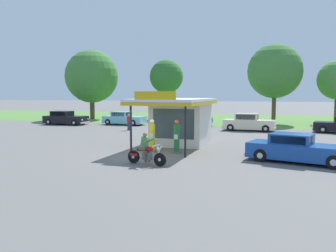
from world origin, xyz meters
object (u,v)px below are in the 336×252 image
at_px(motorcycle_with_rider, 146,151).
at_px(bystander_strolling_foreground, 172,126).
at_px(gas_pump_offside, 177,138).
at_px(parked_car_back_row_far_right, 124,119).
at_px(gas_pump_nearside, 152,137).
at_px(parked_car_back_row_centre_right, 249,123).
at_px(parked_car_back_row_left, 186,120).
at_px(bystander_chatting_near_pumps, 129,122).
at_px(parked_car_second_row_spare, 65,118).
at_px(featured_classic_sedan, 298,149).

distance_m(motorcycle_with_rider, bystander_strolling_foreground, 11.14).
height_order(gas_pump_offside, bystander_strolling_foreground, gas_pump_offside).
relative_size(motorcycle_with_rider, parked_car_back_row_far_right, 0.42).
height_order(gas_pump_nearside, parked_car_back_row_far_right, gas_pump_nearside).
bearing_deg(parked_car_back_row_centre_right, gas_pump_nearside, -107.02).
relative_size(parked_car_back_row_centre_right, parked_car_back_row_left, 0.87).
bearing_deg(gas_pump_offside, bystander_strolling_foreground, 110.11).
relative_size(bystander_chatting_near_pumps, bystander_strolling_foreground, 0.96).
bearing_deg(parked_car_second_row_spare, bystander_strolling_foreground, -24.81).
bearing_deg(parked_car_second_row_spare, gas_pump_nearside, -41.53).
bearing_deg(gas_pump_offside, gas_pump_nearside, -180.00).
bearing_deg(bystander_chatting_near_pumps, parked_car_back_row_left, 57.97).
bearing_deg(gas_pump_offside, featured_classic_sedan, -5.82).
distance_m(bystander_chatting_near_pumps, bystander_strolling_foreground, 6.39).
bearing_deg(motorcycle_with_rider, bystander_strolling_foreground, 101.45).
bearing_deg(parked_car_second_row_spare, bystander_chatting_near_pumps, -19.91).
distance_m(featured_classic_sedan, parked_car_second_row_spare, 28.34).
xyz_separation_m(parked_car_second_row_spare, parked_car_back_row_centre_right, (20.32, -0.17, 0.04)).
xyz_separation_m(featured_classic_sedan, parked_car_back_row_centre_right, (-3.81, 14.70, 0.08)).
height_order(featured_classic_sedan, parked_car_back_row_far_right, parked_car_back_row_far_right).
distance_m(gas_pump_nearside, parked_car_second_row_spare, 21.41).
bearing_deg(bystander_strolling_foreground, parked_car_back_row_far_right, 134.03).
bearing_deg(gas_pump_nearside, parked_car_back_row_left, 98.74).
xyz_separation_m(gas_pump_offside, parked_car_second_row_spare, (-17.55, 14.20, -0.19)).
relative_size(featured_classic_sedan, bystander_strolling_foreground, 3.35).
xyz_separation_m(parked_car_second_row_spare, parked_car_back_row_left, (13.41, 2.84, -0.03)).
height_order(gas_pump_nearside, gas_pump_offside, gas_pump_offside).
bearing_deg(parked_car_second_row_spare, featured_classic_sedan, -31.64).
distance_m(motorcycle_with_rider, featured_classic_sedan, 7.63).
bearing_deg(parked_car_back_row_centre_right, parked_car_back_row_far_right, 171.63).
bearing_deg(featured_classic_sedan, parked_car_second_row_spare, 148.36).
relative_size(parked_car_back_row_far_right, bystander_chatting_near_pumps, 3.26).
bearing_deg(parked_car_back_row_centre_right, bystander_strolling_foreground, -129.09).
xyz_separation_m(parked_car_second_row_spare, bystander_strolling_foreground, (14.87, -6.87, 0.15)).
height_order(motorcycle_with_rider, bystander_chatting_near_pumps, motorcycle_with_rider).
height_order(parked_car_back_row_far_right, bystander_chatting_near_pumps, bystander_chatting_near_pumps).
height_order(featured_classic_sedan, bystander_chatting_near_pumps, bystander_chatting_near_pumps).
relative_size(featured_classic_sedan, bystander_chatting_near_pumps, 3.49).
bearing_deg(motorcycle_with_rider, bystander_chatting_near_pumps, 117.89).
bearing_deg(parked_car_back_row_far_right, motorcycle_with_rider, -61.51).
xyz_separation_m(parked_car_second_row_spare, parked_car_back_row_far_right, (6.41, 1.88, -0.03)).
xyz_separation_m(parked_car_back_row_centre_right, bystander_chatting_near_pumps, (-10.84, -3.27, 0.07)).
distance_m(gas_pump_offside, motorcycle_with_rider, 3.63).
bearing_deg(motorcycle_with_rider, parked_car_second_row_spare, 133.84).
bearing_deg(parked_car_second_row_spare, gas_pump_offside, -38.96).
bearing_deg(parked_car_back_row_far_right, bystander_chatting_near_pumps, -59.93).
xyz_separation_m(parked_car_second_row_spare, bystander_chatting_near_pumps, (9.49, -3.44, 0.11)).
height_order(parked_car_back_row_centre_right, bystander_strolling_foreground, parked_car_back_row_centre_right).
height_order(motorcycle_with_rider, parked_car_back_row_centre_right, parked_car_back_row_centre_right).
xyz_separation_m(gas_pump_nearside, featured_classic_sedan, (8.10, -0.67, -0.23)).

